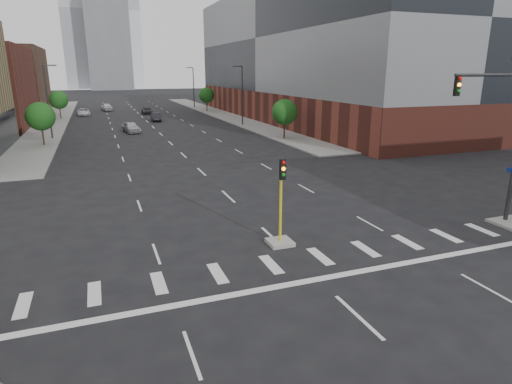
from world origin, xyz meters
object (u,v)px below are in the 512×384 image
median_traffic_signal (280,226)px  mast_arm_signal (509,124)px  car_near_left (131,127)px  car_distant (107,107)px  car_far_left (84,112)px  car_mid_right (156,117)px  car_deep_right (147,111)px

median_traffic_signal → mast_arm_signal: bearing=-6.6°
car_near_left → car_distant: size_ratio=0.96×
car_far_left → car_mid_right: bearing=-54.3°
median_traffic_signal → car_mid_right: bearing=88.5°
mast_arm_signal → car_mid_right: (-11.11, 58.49, -4.94)m
car_far_left → car_deep_right: size_ratio=1.05×
car_near_left → mast_arm_signal: bearing=-80.3°
car_mid_right → car_deep_right: (0.00, 12.95, -0.05)m
car_mid_right → car_deep_right: 12.95m
car_near_left → car_deep_right: 26.55m
median_traffic_signal → car_distant: size_ratio=0.95×
mast_arm_signal → car_near_left: (-16.25, 45.39, -4.89)m
median_traffic_signal → car_far_left: median_traffic_signal is taller
car_deep_right → mast_arm_signal: bearing=-81.3°
median_traffic_signal → car_deep_right: bearing=88.8°
car_mid_right → car_distant: (-7.20, 23.50, 0.08)m
median_traffic_signal → car_deep_right: median_traffic_signal is taller
median_traffic_signal → car_mid_right: size_ratio=1.02×
car_mid_right → car_deep_right: car_mid_right is taller
car_far_left → car_distant: bearing=59.9°
median_traffic_signal → car_far_left: bearing=98.2°
median_traffic_signal → car_deep_right: size_ratio=0.96×
car_deep_right → car_distant: 12.77m
mast_arm_signal → car_distant: size_ratio=1.95×
car_distant → car_near_left: bearing=-94.2°
mast_arm_signal → car_deep_right: mast_arm_signal is taller
car_distant → median_traffic_signal: bearing=-93.4°
car_mid_right → car_far_left: car_mid_right is taller
car_near_left → car_distant: (-2.06, 36.59, 0.03)m
car_mid_right → car_near_left: bearing=-109.3°
car_distant → car_deep_right: bearing=-63.2°
mast_arm_signal → car_far_left: mast_arm_signal is taller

